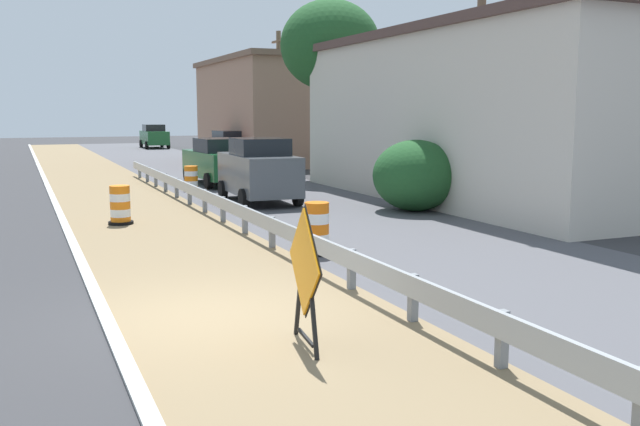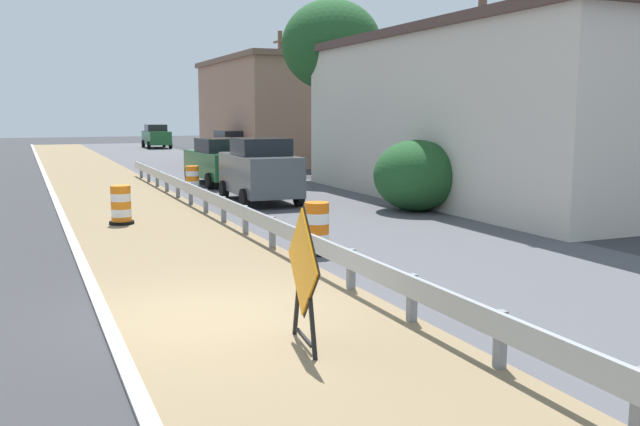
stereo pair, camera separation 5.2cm
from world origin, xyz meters
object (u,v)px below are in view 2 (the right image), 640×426
Objects in this scene: car_trailing_near_lane at (156,136)px; car_lead_far_lane at (260,170)px; car_mid_far_lane at (234,149)px; car_lead_near_lane at (219,161)px; warning_sign_diamond at (303,269)px; traffic_barrel_mid at (192,180)px; traffic_barrel_nearest at (317,231)px; utility_pole_mid at (281,98)px; utility_pole_near at (481,51)px; traffic_barrel_close at (121,207)px.

car_lead_far_lane is at bearing -4.18° from car_trailing_near_lane.
car_trailing_near_lane is 22.82m from car_mid_far_lane.
car_lead_near_lane is 1.13× the size of car_lead_far_lane.
traffic_barrel_mid is at bearing -91.64° from warning_sign_diamond.
utility_pole_mid reaches higher than traffic_barrel_nearest.
car_lead_near_lane is (1.92, 14.96, 0.47)m from traffic_barrel_nearest.
utility_pole_mid is at bearing 50.03° from traffic_barrel_mid.
utility_pole_near is at bearing 25.60° from traffic_barrel_nearest.
utility_pole_mid is at bearing -41.97° from car_lead_near_lane.
utility_pole_near is (9.57, -2.82, 4.22)m from traffic_barrel_close.
car_mid_far_lane is (8.41, 17.74, 0.53)m from traffic_barrel_close.
warning_sign_diamond is 0.40× the size of car_trailing_near_lane.
car_trailing_near_lane is (4.62, 33.29, 0.57)m from traffic_barrel_mid.
traffic_barrel_nearest is 0.26× the size of car_lead_far_lane.
car_mid_far_lane is (3.21, 8.61, 0.03)m from car_lead_near_lane.
car_mid_far_lane is (3.48, 14.84, -0.07)m from car_lead_far_lane.
car_lead_far_lane is 13.49m from utility_pole_mid.
utility_pole_near reaches higher than car_lead_near_lane.
car_mid_far_lane reaches higher than warning_sign_diamond.
car_trailing_near_lane is at bearing 82.10° from traffic_barrel_mid.
car_lead_far_lane is 8.20m from utility_pole_near.
warning_sign_diamond is 52.27m from car_trailing_near_lane.
car_mid_far_lane is at bearing 65.49° from traffic_barrel_mid.
traffic_barrel_mid is 0.20× the size of car_lead_near_lane.
utility_pole_near is at bearing 1.88° from car_mid_far_lane.
utility_pole_mid reaches higher than warning_sign_diamond.
utility_pole_near reaches higher than car_mid_far_lane.
car_lead_far_lane reaches higher than car_trailing_near_lane.
car_trailing_near_lane is at bearing 83.88° from traffic_barrel_nearest.
traffic_barrel_mid is 12.46m from utility_pole_near.
car_lead_far_lane is at bearing -113.28° from utility_pole_mid.
car_trailing_near_lane is at bearing 78.49° from traffic_barrel_close.
utility_pole_mid is (6.87, 20.88, 3.21)m from traffic_barrel_nearest.
traffic_barrel_mid is at bearing 120.44° from utility_pole_near.
car_lead_far_lane is at bearing 30.45° from traffic_barrel_close.
car_lead_far_lane is 15.24m from car_mid_far_lane.
traffic_barrel_close is (-0.81, 11.18, -0.55)m from warning_sign_diamond.
traffic_barrel_close is at bearing -26.71° from car_mid_far_lane.
utility_pole_mid is (0.59, 17.87, -0.97)m from utility_pole_near.
car_trailing_near_lane is (8.26, 40.56, 0.52)m from traffic_barrel_close.
car_mid_far_lane is at bearing 122.90° from utility_pole_mid.
car_mid_far_lane is at bearing -11.10° from car_lead_far_lane.
utility_pole_near is (4.64, -5.72, 3.61)m from car_lead_far_lane.
car_lead_far_lane is (1.64, 8.73, 0.57)m from traffic_barrel_nearest.
traffic_barrel_close is 10.83m from utility_pole_near.
car_lead_near_lane is 0.53× the size of utility_pole_near.
traffic_barrel_close is at bearing -124.01° from utility_pole_mid.
traffic_barrel_mid is 0.22× the size of car_lead_far_lane.
utility_pole_mid is at bearing 71.79° from traffic_barrel_nearest.
warning_sign_diamond is 0.21× the size of utility_pole_near.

